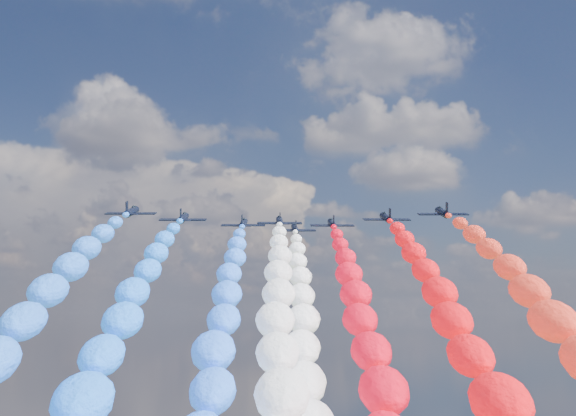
{
  "coord_description": "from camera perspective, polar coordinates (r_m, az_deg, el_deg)",
  "views": [
    {
      "loc": [
        -1.32,
        -142.78,
        83.76
      ],
      "look_at": [
        0.0,
        4.0,
        104.06
      ],
      "focal_mm": 47.35,
      "sensor_mm": 36.0,
      "label": 1
    }
  ],
  "objects": [
    {
      "name": "jet_5",
      "position": [
        157.55,
        3.33,
        -1.19
      ],
      "size": [
        9.15,
        12.48,
        5.44
      ],
      "primitive_type": null,
      "rotation": [
        0.24,
        0.0,
        0.01
      ],
      "color": "black"
    },
    {
      "name": "jet_6",
      "position": [
        148.55,
        7.38,
        -0.73
      ],
      "size": [
        9.36,
        12.63,
        5.44
      ],
      "primitive_type": null,
      "rotation": [
        0.24,
        0.0,
        0.03
      ],
      "color": "black"
    },
    {
      "name": "jet_7",
      "position": [
        142.28,
        11.52,
        -0.32
      ],
      "size": [
        9.32,
        12.6,
        5.44
      ],
      "primitive_type": null,
      "rotation": [
        0.24,
        0.0,
        -0.02
      ],
      "color": "black"
    },
    {
      "name": "trail_4",
      "position": [
        105.53,
        1.14,
        -11.11
      ],
      "size": [
        6.63,
        116.99,
        52.75
      ],
      "primitive_type": null,
      "color": "white"
    },
    {
      "name": "jet_2",
      "position": [
        157.19,
        -3.38,
        -1.17
      ],
      "size": [
        9.17,
        12.49,
        5.44
      ],
      "primitive_type": null,
      "rotation": [
        0.24,
        0.0,
        -0.01
      ],
      "color": "black"
    },
    {
      "name": "jet_3",
      "position": [
        153.31,
        -0.64,
        -1.02
      ],
      "size": [
        9.3,
        12.58,
        5.44
      ],
      "primitive_type": null,
      "rotation": [
        0.24,
        0.0,
        0.02
      ],
      "color": "black"
    },
    {
      "name": "trail_0",
      "position": [
        82.23,
        -20.38,
        -11.55
      ],
      "size": [
        6.63,
        116.99,
        52.75
      ],
      "primitive_type": null,
      "color": "blue"
    },
    {
      "name": "jet_4",
      "position": [
        166.51,
        0.52,
        -1.56
      ],
      "size": [
        9.42,
        12.67,
        5.44
      ],
      "primitive_type": null,
      "rotation": [
        0.24,
        0.0,
        0.03
      ],
      "color": "black"
    },
    {
      "name": "trail_6",
      "position": [
        88.43,
        13.09,
        -11.54
      ],
      "size": [
        6.63,
        116.99,
        52.75
      ],
      "primitive_type": null,
      "color": "red"
    },
    {
      "name": "trail_2",
      "position": [
        96.28,
        -5.3,
        -11.39
      ],
      "size": [
        6.63,
        116.99,
        52.75
      ],
      "primitive_type": null,
      "color": "#2C6DFF"
    },
    {
      "name": "trail_1",
      "position": [
        88.82,
        -13.19,
        -11.52
      ],
      "size": [
        6.63,
        116.99,
        52.75
      ],
      "primitive_type": null,
      "color": "#2070FC"
    },
    {
      "name": "jet_0",
      "position": [
        141.35,
        -11.67,
        -0.27
      ],
      "size": [
        9.04,
        12.39,
        5.44
      ],
      "primitive_type": null,
      "rotation": [
        0.24,
        0.0,
        0.0
      ],
      "color": "black"
    },
    {
      "name": "trail_7",
      "position": [
        83.46,
        20.73,
        -11.47
      ],
      "size": [
        6.63,
        116.99,
        52.75
      ],
      "primitive_type": null,
      "color": "red"
    },
    {
      "name": "trail_3",
      "position": [
        92.25,
        -0.75,
        -11.58
      ],
      "size": [
        6.63,
        116.99,
        52.75
      ],
      "primitive_type": null,
      "color": "white"
    },
    {
      "name": "jet_1",
      "position": [
        149.06,
        -7.87,
        -0.75
      ],
      "size": [
        9.18,
        12.5,
        5.44
      ],
      "primitive_type": null,
      "rotation": [
        0.24,
        0.0,
        0.01
      ],
      "color": "black"
    },
    {
      "name": "trail_5",
      "position": [
        96.74,
        5.86,
        -11.37
      ],
      "size": [
        6.63,
        116.99,
        52.75
      ],
      "primitive_type": null,
      "color": "red"
    }
  ]
}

